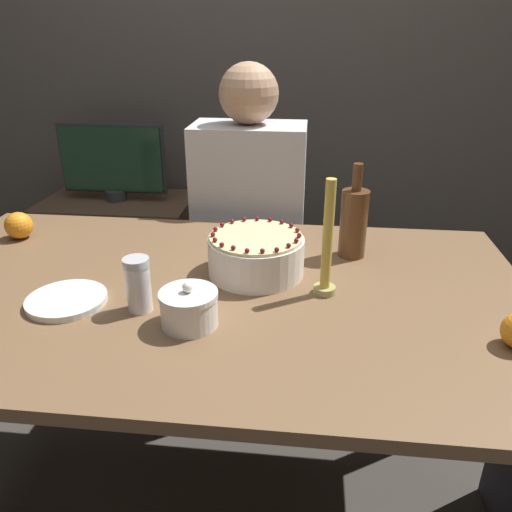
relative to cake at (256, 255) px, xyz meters
name	(u,v)px	position (x,y,z in m)	size (l,w,h in m)	color
ground_plane	(216,504)	(-0.12, -0.10, -0.82)	(12.00, 12.00, 0.00)	#3D3833
wall_behind	(262,42)	(-0.12, 1.30, 0.48)	(8.00, 0.05, 2.60)	#4C4742
dining_table	(208,325)	(-0.12, -0.10, -0.16)	(1.61, 0.93, 0.77)	brown
cake	(256,255)	(0.00, 0.00, 0.00)	(0.25, 0.25, 0.12)	white
sugar_bowl	(188,308)	(-0.12, -0.27, -0.01)	(0.13, 0.13, 0.10)	white
sugar_shaker	(138,284)	(-0.24, -0.22, 0.01)	(0.06, 0.06, 0.13)	white
plate_stack	(67,300)	(-0.42, -0.21, -0.05)	(0.19, 0.19, 0.02)	white
candle	(327,249)	(0.18, -0.09, 0.06)	(0.05, 0.05, 0.29)	tan
bottle	(354,222)	(0.26, 0.14, 0.05)	(0.08, 0.08, 0.26)	brown
orange_fruit_1	(19,225)	(-0.75, 0.16, -0.01)	(0.08, 0.08, 0.08)	orange
person_man_blue_shirt	(250,257)	(-0.09, 0.57, -0.27)	(0.40, 0.34, 1.26)	#473D33
side_cabinet	(124,256)	(-0.80, 1.05, -0.52)	(0.71, 0.42, 0.60)	#4C3828
tv_monitor	(112,161)	(-0.80, 1.05, -0.03)	(0.50, 0.10, 0.36)	#2D2D33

